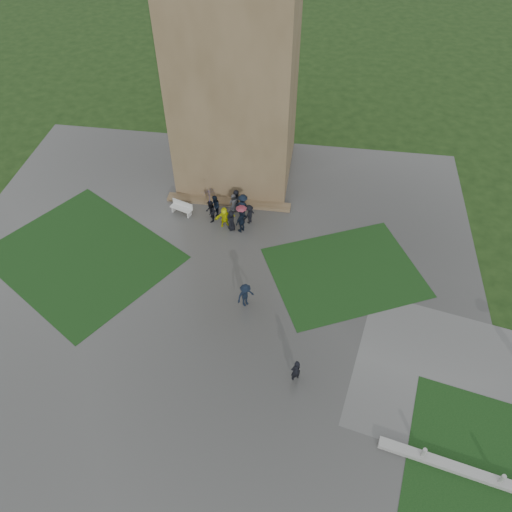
# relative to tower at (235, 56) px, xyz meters

# --- Properties ---
(ground) EXTENTS (120.00, 120.00, 0.00)m
(ground) POSITION_rel_tower_xyz_m (0.00, -15.00, -9.00)
(ground) COLOR black
(plaza) EXTENTS (34.00, 34.00, 0.02)m
(plaza) POSITION_rel_tower_xyz_m (0.00, -13.00, -8.99)
(plaza) COLOR #383836
(plaza) RESTS_ON ground
(lawn_inset_left) EXTENTS (14.10, 13.46, 0.01)m
(lawn_inset_left) POSITION_rel_tower_xyz_m (-8.50, -11.00, -8.97)
(lawn_inset_left) COLOR black
(lawn_inset_left) RESTS_ON plaza
(lawn_inset_right) EXTENTS (11.12, 10.15, 0.01)m
(lawn_inset_right) POSITION_rel_tower_xyz_m (8.50, -10.00, -8.97)
(lawn_inset_right) COLOR black
(lawn_inset_right) RESTS_ON plaza
(tower) EXTENTS (8.00, 8.00, 18.00)m
(tower) POSITION_rel_tower_xyz_m (0.00, 0.00, 0.00)
(tower) COLOR brown
(tower) RESTS_ON ground
(tower_plinth) EXTENTS (9.00, 0.80, 0.22)m
(tower_plinth) POSITION_rel_tower_xyz_m (0.00, -4.40, -8.87)
(tower_plinth) COLOR brown
(tower_plinth) RESTS_ON plaza
(bench) EXTENTS (1.71, 1.02, 0.95)m
(bench) POSITION_rel_tower_xyz_m (-3.07, -5.90, -8.49)
(bench) COLOR silver
(bench) RESTS_ON plaza
(visitor_cluster) EXTENTS (3.68, 3.38, 2.67)m
(visitor_cluster) POSITION_rel_tower_xyz_m (0.49, -6.23, -7.95)
(visitor_cluster) COLOR black
(visitor_cluster) RESTS_ON plaza
(pedestrian_mid) EXTENTS (1.19, 1.16, 1.70)m
(pedestrian_mid) POSITION_rel_tower_xyz_m (2.69, -13.44, -8.13)
(pedestrian_mid) COLOR black
(pedestrian_mid) RESTS_ON plaza
(pedestrian_near) EXTENTS (0.68, 0.64, 1.56)m
(pedestrian_near) POSITION_rel_tower_xyz_m (6.04, -17.97, -8.20)
(pedestrian_near) COLOR black
(pedestrian_near) RESTS_ON plaza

